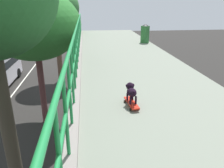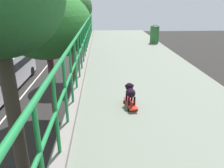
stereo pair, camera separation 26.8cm
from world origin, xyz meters
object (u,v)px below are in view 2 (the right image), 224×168
(litter_bin, at_px, (155,34))
(small_dog, at_px, (130,91))
(city_bus, at_px, (6,70))
(toy_skateboard, at_px, (130,104))

(litter_bin, bearing_deg, small_dog, -106.87)
(small_dog, xyz_separation_m, litter_bin, (1.96, 6.45, 0.14))
(city_bus, height_order, small_dog, small_dog)
(toy_skateboard, bearing_deg, litter_bin, 73.26)
(city_bus, relative_size, small_dog, 26.99)
(city_bus, bearing_deg, toy_skateboard, -60.34)
(small_dog, bearing_deg, litter_bin, 73.13)
(city_bus, bearing_deg, litter_bin, -41.01)
(toy_skateboard, height_order, litter_bin, litter_bin)
(city_bus, xyz_separation_m, small_dog, (9.24, -16.20, 4.38))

